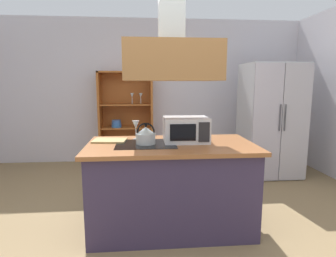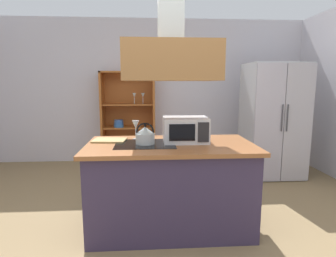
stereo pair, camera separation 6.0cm
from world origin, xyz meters
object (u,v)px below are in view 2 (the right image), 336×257
cutting_board (110,140)px  refrigerator (273,121)px  kettle (145,135)px  microwave (185,130)px  wine_glass_on_counter (136,125)px  dish_cabinet (128,123)px

cutting_board → refrigerator: bearing=30.5°
cutting_board → kettle: bearing=-24.2°
refrigerator → microwave: 2.23m
refrigerator → kettle: bearing=-142.0°
refrigerator → wine_glass_on_counter: 2.54m
microwave → dish_cabinet: bearing=107.5°
refrigerator → microwave: refrigerator is taller
kettle → cutting_board: (-0.38, 0.17, -0.08)m
kettle → microwave: (0.42, 0.08, 0.04)m
dish_cabinet → microwave: dish_cabinet is taller
microwave → wine_glass_on_counter: size_ratio=2.23×
microwave → cutting_board: bearing=173.5°
dish_cabinet → wine_glass_on_counter: bearing=-83.9°
dish_cabinet → cutting_board: dish_cabinet is taller
microwave → wine_glass_on_counter: 0.56m
dish_cabinet → wine_glass_on_counter: 2.27m
kettle → microwave: bearing=10.7°
cutting_board → microwave: 0.81m
kettle → cutting_board: 0.43m
kettle → cutting_board: kettle is taller
dish_cabinet → wine_glass_on_counter: (0.24, -2.24, 0.29)m
cutting_board → wine_glass_on_counter: size_ratio=1.65×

